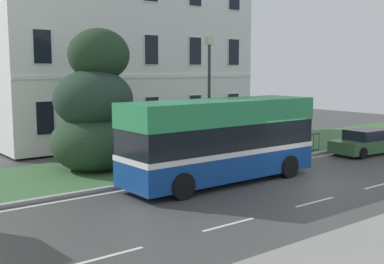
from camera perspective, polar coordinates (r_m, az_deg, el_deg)
ground_plane at (r=20.68m, az=11.30°, el=-5.48°), size 60.00×56.00×0.18m
georgian_townhouse at (r=32.13m, az=-8.99°, el=12.04°), size 16.51×8.44×14.06m
iron_verge_railing at (r=22.87m, az=5.51°, el=-2.51°), size 12.11×0.04×0.97m
evergreen_tree at (r=21.92m, az=-11.42°, el=2.57°), size 3.95×3.95×6.41m
single_decker_bus at (r=19.39m, az=3.49°, el=-0.88°), size 8.60×2.64×3.35m
parked_hatchback_00 at (r=27.62m, az=19.86°, el=-1.15°), size 4.02×2.05×1.34m
street_lamp_post at (r=22.57m, az=2.05°, el=4.91°), size 0.36×0.24×5.93m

